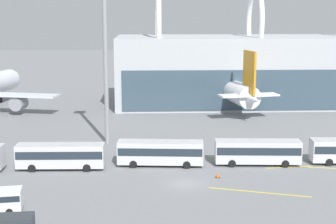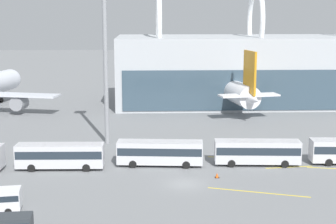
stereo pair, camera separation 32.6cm
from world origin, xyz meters
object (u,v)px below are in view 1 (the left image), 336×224
at_px(shuttle_bus_1, 61,155).
at_px(traffic_cone_0, 218,175).
at_px(shuttle_bus_3, 258,151).
at_px(airliner_at_gate_far, 223,86).
at_px(shuttle_bus_2, 160,151).
at_px(floodlight_mast, 105,46).

xyz_separation_m(shuttle_bus_1, traffic_cone_0, (19.70, -4.25, -1.63)).
bearing_deg(traffic_cone_0, shuttle_bus_1, 167.82).
bearing_deg(shuttle_bus_1, shuttle_bus_3, 3.25).
distance_m(airliner_at_gate_far, shuttle_bus_2, 45.09).
height_order(shuttle_bus_2, shuttle_bus_3, same).
distance_m(airliner_at_gate_far, shuttle_bus_1, 51.53).
height_order(shuttle_bus_1, shuttle_bus_2, same).
bearing_deg(shuttle_bus_3, floodlight_mast, 152.88).
bearing_deg(shuttle_bus_1, airliner_at_gate_far, 59.25).
bearing_deg(shuttle_bus_2, floodlight_mast, 127.60).
bearing_deg(shuttle_bus_2, shuttle_bus_1, -170.89).
bearing_deg(airliner_at_gate_far, floodlight_mast, 133.74).
xyz_separation_m(shuttle_bus_1, shuttle_bus_3, (25.66, 0.90, 0.00)).
bearing_deg(airliner_at_gate_far, traffic_cone_0, 160.92).
bearing_deg(airliner_at_gate_far, shuttle_bus_1, 137.91).
bearing_deg(traffic_cone_0, shuttle_bus_2, 142.52).
height_order(shuttle_bus_3, floodlight_mast, floodlight_mast).
bearing_deg(shuttle_bus_3, airliner_at_gate_far, 91.29).
distance_m(shuttle_bus_2, shuttle_bus_3, 12.83).
bearing_deg(shuttle_bus_3, shuttle_bus_1, -174.55).
relative_size(shuttle_bus_2, traffic_cone_0, 18.09).
relative_size(shuttle_bus_3, traffic_cone_0, 18.03).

